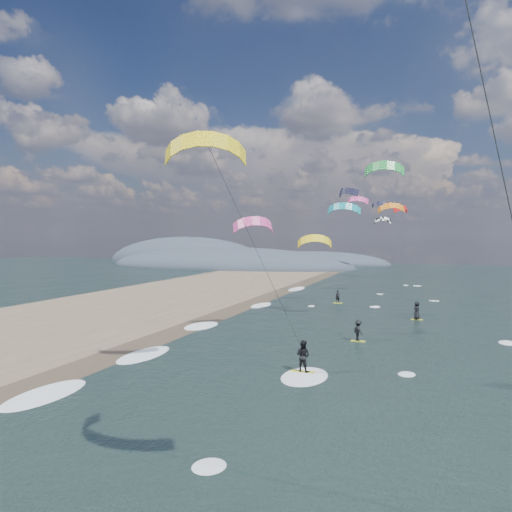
% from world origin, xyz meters
% --- Properties ---
extents(ground, '(260.00, 260.00, 0.00)m').
position_xyz_m(ground, '(0.00, 0.00, 0.00)').
color(ground, black).
rests_on(ground, ground).
extents(wet_sand_strip, '(3.00, 240.00, 0.00)m').
position_xyz_m(wet_sand_strip, '(-12.00, 10.00, 0.00)').
color(wet_sand_strip, '#382D23').
rests_on(wet_sand_strip, ground).
extents(coastal_hills, '(80.00, 41.00, 15.00)m').
position_xyz_m(coastal_hills, '(-44.84, 107.86, 0.00)').
color(coastal_hills, '#3D4756').
rests_on(coastal_hills, ground).
extents(kitesurfer_near_b, '(7.32, 8.95, 13.94)m').
position_xyz_m(kitesurfer_near_b, '(-1.32, 10.09, 9.22)').
color(kitesurfer_near_b, yellow).
rests_on(kitesurfer_near_b, ground).
extents(far_kitesurfers, '(10.34, 21.36, 1.77)m').
position_xyz_m(far_kitesurfers, '(3.67, 31.80, 0.84)').
color(far_kitesurfers, yellow).
rests_on(far_kitesurfers, ground).
extents(bg_kite_field, '(12.61, 70.66, 8.15)m').
position_xyz_m(bg_kite_field, '(-0.71, 54.58, 12.09)').
color(bg_kite_field, gray).
rests_on(bg_kite_field, ground).
extents(shoreline_surf, '(2.40, 79.40, 0.11)m').
position_xyz_m(shoreline_surf, '(-10.80, 14.75, 0.00)').
color(shoreline_surf, white).
rests_on(shoreline_surf, ground).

